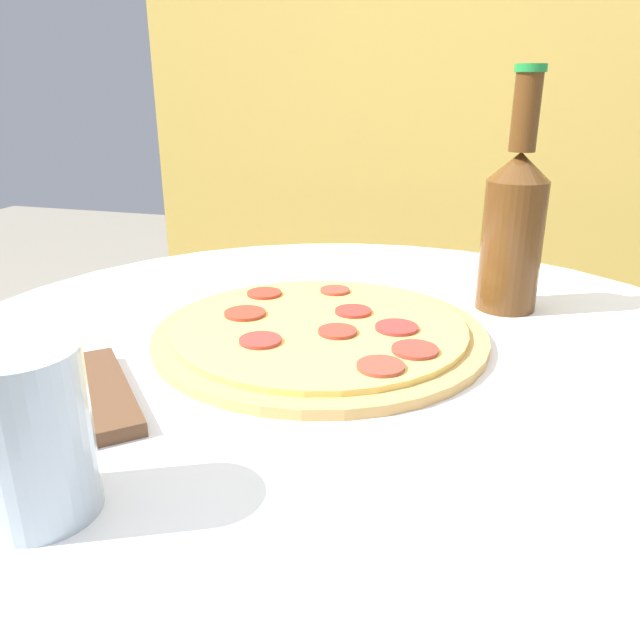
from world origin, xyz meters
The scene contains 5 objects.
table centered at (0.00, 0.00, 0.60)m, with size 0.86×0.86×0.77m.
fence_panel centered at (0.00, 0.84, 0.93)m, with size 1.32×0.04×1.85m.
pizza centered at (-0.03, 0.02, 0.78)m, with size 0.33×0.33×0.02m.
beer_bottle centered at (0.15, 0.17, 0.87)m, with size 0.07×0.07×0.26m.
drinking_glass centered at (-0.12, -0.29, 0.82)m, with size 0.07×0.07×0.11m.
Camera 1 is at (0.13, -0.54, 1.01)m, focal length 35.00 mm.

